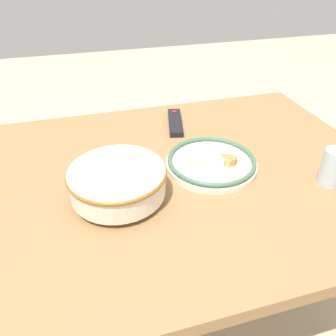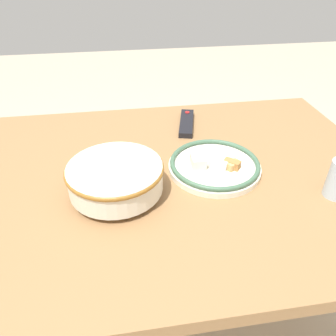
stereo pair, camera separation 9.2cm
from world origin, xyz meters
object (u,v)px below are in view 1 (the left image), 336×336
Objects in this scene: noodle_bowl at (118,181)px; tv_remote at (175,122)px; drinking_glass at (333,167)px; food_plate at (211,162)px.

noodle_bowl reaches higher than tv_remote.
noodle_bowl is at bearing 170.24° from drinking_glass.
tv_remote is 0.56m from drinking_glass.
food_plate is 0.30m from tv_remote.
drinking_glass is (0.32, -0.46, 0.04)m from tv_remote.
drinking_glass reaches higher than tv_remote.
food_plate is at bearing -71.38° from tv_remote.
noodle_bowl is 0.94× the size of food_plate.
tv_remote is at bearing 94.75° from food_plate.
food_plate reaches higher than tv_remote.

